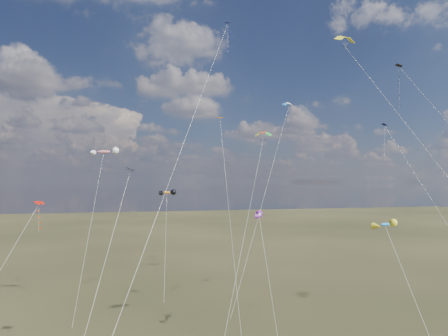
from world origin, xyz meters
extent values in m
cube|color=black|center=(26.72, 16.42, 34.59)|extent=(1.07, 1.12, 0.36)
cube|color=#0E0C46|center=(0.17, 16.56, 38.52)|extent=(0.91, 0.90, 0.24)
cylinder|color=silver|center=(-8.48, 1.76, 19.26)|extent=(17.35, 29.64, 38.54)
cube|color=black|center=(-12.59, 8.22, 18.41)|extent=(1.01, 1.07, 0.39)
cylinder|color=silver|center=(-15.04, 2.63, 9.21)|extent=(4.93, 11.19, 18.43)
cube|color=#AE1004|center=(-23.79, 21.03, 14.42)|extent=(1.49, 1.48, 0.38)
cylinder|color=silver|center=(-26.84, 16.44, 7.21)|extent=(6.14, 9.21, 14.43)
cube|color=#09094E|center=(25.75, 18.73, 25.96)|extent=(0.69, 0.74, 0.30)
cylinder|color=silver|center=(28.11, 10.45, 12.98)|extent=(4.74, 16.58, 25.97)
cube|color=#D85F00|center=(0.88, 24.05, 26.92)|extent=(0.88, 0.85, 0.25)
cylinder|color=silver|center=(0.16, 16.00, 13.46)|extent=(1.46, 16.13, 26.93)
cylinder|color=silver|center=(8.02, 23.75, 15.88)|extent=(16.75, 20.36, 31.77)
cube|color=#332316|center=(-0.34, 13.58, 0.06)|extent=(0.10, 0.10, 0.12)
cylinder|color=silver|center=(0.98, 11.28, 12.02)|extent=(9.49, 13.73, 24.05)
ellipsoid|color=orange|center=(-6.30, 31.66, 15.36)|extent=(2.63, 1.67, 1.04)
cylinder|color=silver|center=(-6.97, 26.88, 7.68)|extent=(1.36, 9.58, 15.37)
cube|color=#332316|center=(-7.64, 22.10, 0.06)|extent=(0.10, 0.10, 0.12)
ellipsoid|color=white|center=(2.02, 9.33, 13.31)|extent=(1.57, 2.56, 0.82)
cylinder|color=silver|center=(1.67, 5.18, 6.65)|extent=(0.73, 8.32, 13.32)
ellipsoid|color=red|center=(-16.20, 27.58, 21.62)|extent=(4.12, 2.14, 1.23)
cylinder|color=silver|center=(-17.58, 21.35, 10.81)|extent=(2.80, 12.47, 21.63)
cube|color=#332316|center=(-18.96, 15.13, 0.06)|extent=(0.10, 0.10, 0.12)
ellipsoid|color=blue|center=(9.74, -3.09, 13.25)|extent=(2.65, 1.53, 0.82)
cylinder|color=silver|center=(9.82, -7.24, 6.63)|extent=(0.18, 8.32, 13.27)
camera|label=1|loc=(-13.33, -34.62, 17.10)|focal=32.00mm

